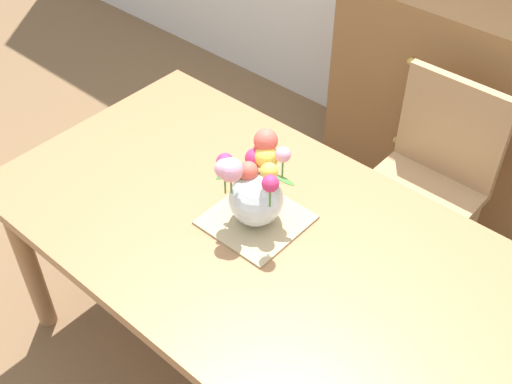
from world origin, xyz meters
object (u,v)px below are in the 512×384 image
object	(u,v)px
dining_table	(262,253)
dresser	(490,121)
flower_vase	(255,186)
chair_far	(429,176)

from	to	relation	value
dining_table	dresser	size ratio (longest dim) A/B	1.25
dining_table	flower_vase	size ratio (longest dim) A/B	6.35
dining_table	dresser	xyz separation A→B (m)	(0.15, 1.33, -0.15)
dresser	flower_vase	bearing A→B (deg)	-99.05
flower_vase	chair_far	bearing A→B (deg)	75.46
chair_far	flower_vase	size ratio (longest dim) A/B	3.25
dining_table	chair_far	distance (m)	0.84
chair_far	flower_vase	xyz separation A→B (m)	(-0.20, -0.78, 0.35)
dining_table	flower_vase	world-z (taller)	flower_vase
chair_far	flower_vase	bearing A→B (deg)	75.46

